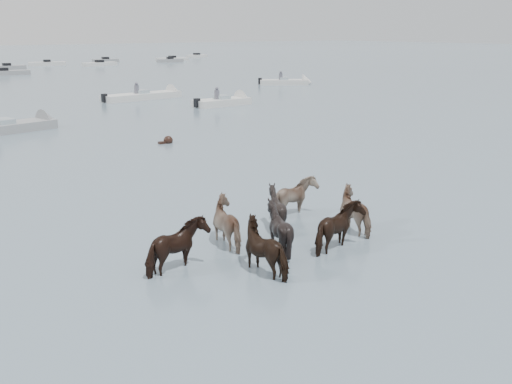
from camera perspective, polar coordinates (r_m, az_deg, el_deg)
ground at (r=13.23m, az=2.14°, el=-7.01°), size 400.00×400.00×0.00m
pony_herd at (r=14.15m, az=2.45°, el=-3.34°), size 6.71×3.88×1.35m
swimming_pony at (r=27.28m, az=-8.84°, el=5.06°), size 0.72×0.44×0.44m
motorboat_b at (r=32.79m, az=-22.60°, el=6.06°), size 5.84×2.62×1.92m
motorboat_c at (r=45.55m, az=-10.42°, el=9.45°), size 6.97×2.19×1.92m
motorboat_d at (r=41.06m, az=-2.62°, el=9.02°), size 4.78×1.70×1.92m
motorboat_e at (r=56.46m, az=3.56°, el=10.89°), size 5.06×4.24×1.92m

